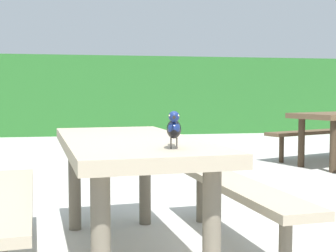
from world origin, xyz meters
TOP-DOWN VIEW (x-y plane):
  - hedge_wall at (0.00, 9.32)m, footprint 28.00×1.62m
  - picnic_table_foreground at (-0.29, 0.20)m, footprint 1.83×1.86m
  - bird_grackle at (-0.13, -0.41)m, footprint 0.10×0.29m

SIDE VIEW (x-z plane):
  - picnic_table_foreground at x=-0.29m, z-range 0.19..0.93m
  - bird_grackle at x=-0.13m, z-range 0.75..0.94m
  - hedge_wall at x=0.00m, z-range 0.00..1.90m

